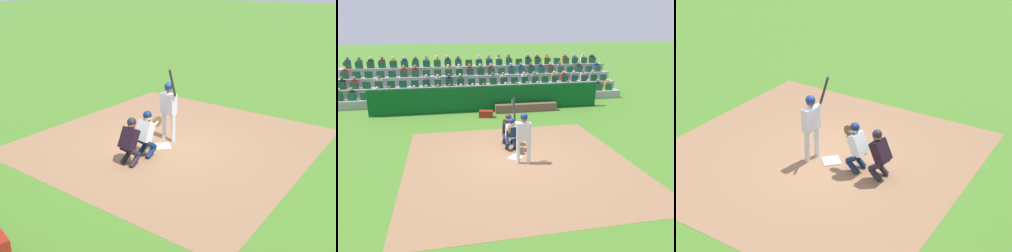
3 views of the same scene
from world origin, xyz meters
TOP-DOWN VIEW (x-y plane):
  - ground_plane at (0.00, 0.00)m, footprint 160.00×160.00m
  - infield_dirt_patch at (0.00, 0.50)m, footprint 7.66×7.73m
  - home_plate_marker at (0.00, 0.00)m, footprint 0.62×0.62m
  - batter_at_plate at (-0.14, 0.48)m, footprint 0.58×0.51m
  - catcher_crouching at (0.02, -0.73)m, footprint 0.49×0.72m
  - home_plate_umpire at (-0.01, -1.39)m, footprint 0.48×0.49m
  - dugout_wall at (0.00, -6.70)m, footprint 12.64×0.24m
  - dugout_bench at (-2.00, -6.15)m, footprint 3.44×0.40m
  - water_bottle_on_bench at (-1.19, -6.14)m, footprint 0.07×0.07m
  - equipment_duffel_bag at (0.34, -5.41)m, footprint 0.77×0.51m
  - bleacher_stand at (-0.01, -10.38)m, footprint 17.90×3.40m

SIDE VIEW (x-z plane):
  - ground_plane at x=0.00m, z-range 0.00..0.00m
  - infield_dirt_patch at x=0.00m, z-range 0.00..0.01m
  - home_plate_marker at x=0.00m, z-range 0.01..0.02m
  - equipment_duffel_bag at x=0.34m, z-range 0.00..0.36m
  - dugout_bench at x=-2.00m, z-range 0.00..0.44m
  - water_bottle_on_bench at x=-1.19m, z-range 0.44..0.70m
  - home_plate_umpire at x=-0.01m, z-range 0.06..1.34m
  - dugout_wall at x=0.00m, z-range -0.03..1.42m
  - catcher_crouching at x=0.02m, z-range 0.07..1.37m
  - bleacher_stand at x=-0.01m, z-range -0.55..2.14m
  - batter_at_plate at x=-0.14m, z-range -0.02..2.24m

